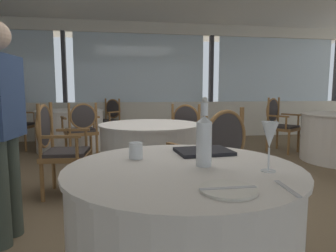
# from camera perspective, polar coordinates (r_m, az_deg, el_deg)

# --- Properties ---
(ground_plane) EXTENTS (13.90, 13.90, 0.00)m
(ground_plane) POSITION_cam_1_polar(r_m,az_deg,el_deg) (3.26, -0.33, -12.85)
(ground_plane) COLOR #756047
(window_wall_far) EXTENTS (10.69, 0.14, 2.65)m
(window_wall_far) POSITION_cam_1_polar(r_m,az_deg,el_deg) (6.79, -5.35, 6.49)
(window_wall_far) COLOR silver
(window_wall_far) RESTS_ON ground_plane
(foreground_table) EXTENTS (1.10, 1.10, 0.75)m
(foreground_table) POSITION_cam_1_polar(r_m,az_deg,el_deg) (1.51, 2.88, -21.75)
(foreground_table) COLOR white
(foreground_table) RESTS_ON ground_plane
(side_plate) EXTENTS (0.21, 0.21, 0.01)m
(side_plate) POSITION_cam_1_polar(r_m,az_deg,el_deg) (1.07, 11.73, -12.12)
(side_plate) COLOR silver
(side_plate) RESTS_ON foreground_table
(butter_knife) EXTENTS (0.21, 0.02, 0.00)m
(butter_knife) POSITION_cam_1_polar(r_m,az_deg,el_deg) (1.06, 11.73, -11.85)
(butter_knife) COLOR silver
(butter_knife) RESTS_ON foreground_table
(dinner_fork) EXTENTS (0.03, 0.18, 0.00)m
(dinner_fork) POSITION_cam_1_polar(r_m,az_deg,el_deg) (1.15, 22.38, -11.27)
(dinner_fork) COLOR silver
(dinner_fork) RESTS_ON foreground_table
(water_bottle) EXTENTS (0.07, 0.07, 0.32)m
(water_bottle) POSITION_cam_1_polar(r_m,az_deg,el_deg) (1.36, 7.10, -2.52)
(water_bottle) COLOR white
(water_bottle) RESTS_ON foreground_table
(wine_glass) EXTENTS (0.07, 0.07, 0.22)m
(wine_glass) POSITION_cam_1_polar(r_m,az_deg,el_deg) (1.33, 19.36, -1.86)
(wine_glass) COLOR white
(wine_glass) RESTS_ON foreground_table
(water_tumbler) EXTENTS (0.07, 0.07, 0.08)m
(water_tumbler) POSITION_cam_1_polar(r_m,az_deg,el_deg) (1.53, -6.34, -4.80)
(water_tumbler) COLOR white
(water_tumbler) RESTS_ON foreground_table
(menu_book) EXTENTS (0.32, 0.25, 0.02)m
(menu_book) POSITION_cam_1_polar(r_m,az_deg,el_deg) (1.66, 6.99, -4.96)
(menu_book) COLOR black
(menu_book) RESTS_ON foreground_table
(dining_chair_0_2) EXTENTS (0.66, 0.64, 0.99)m
(dining_chair_0_2) POSITION_cam_1_polar(r_m,az_deg,el_deg) (5.69, 20.90, 1.01)
(dining_chair_0_2) COLOR olive
(dining_chair_0_2) RESTS_ON ground_plane
(background_table_1) EXTENTS (1.09, 1.09, 0.75)m
(background_table_1) POSITION_cam_1_polar(r_m,az_deg,el_deg) (3.19, -3.55, -6.26)
(background_table_1) COLOR white
(background_table_1) RESTS_ON ground_plane
(dining_chair_1_0) EXTENTS (0.64, 0.62, 0.97)m
(dining_chair_1_0) POSITION_cam_1_polar(r_m,az_deg,el_deg) (2.40, 9.02, -6.33)
(dining_chair_1_0) COLOR olive
(dining_chair_1_0) RESTS_ON ground_plane
(dining_chair_1_1) EXTENTS (0.66, 0.64, 0.92)m
(dining_chair_1_1) POSITION_cam_1_polar(r_m,az_deg,el_deg) (4.03, 2.85, -1.04)
(dining_chair_1_1) COLOR olive
(dining_chair_1_1) RESTS_ON ground_plane
(dining_chair_1_2) EXTENTS (0.50, 0.56, 0.98)m
(dining_chair_1_2) POSITION_cam_1_polar(r_m,az_deg,el_deg) (3.27, -20.98, -3.11)
(dining_chair_1_2) COLOR olive
(dining_chair_1_2) RESTS_ON ground_plane
(background_table_3) EXTENTS (1.24, 1.24, 0.75)m
(background_table_3) POSITION_cam_1_polar(r_m,az_deg,el_deg) (5.75, -18.65, -0.74)
(background_table_3) COLOR white
(background_table_3) RESTS_ON ground_plane
(dining_chair_3_0) EXTENTS (0.54, 0.60, 0.96)m
(dining_chair_3_0) POSITION_cam_1_polar(r_m,az_deg,el_deg) (6.18, -27.87, 1.04)
(dining_chair_3_0) COLOR olive
(dining_chair_3_0) RESTS_ON ground_plane
(dining_chair_3_1) EXTENTS (0.63, 0.58, 0.93)m
(dining_chair_3_1) POSITION_cam_1_polar(r_m,az_deg,el_deg) (4.71, -16.60, -0.12)
(dining_chair_3_1) COLOR olive
(dining_chair_3_1) RESTS_ON ground_plane
(dining_chair_3_2) EXTENTS (0.66, 0.65, 0.94)m
(dining_chair_3_2) POSITION_cam_1_polar(r_m,az_deg,el_deg) (6.45, -11.51, 1.77)
(dining_chair_3_2) COLOR olive
(dining_chair_3_2) RESTS_ON ground_plane
(diner_person_0) EXTENTS (0.24, 0.53, 1.58)m
(diner_person_0) POSITION_cam_1_polar(r_m,az_deg,el_deg) (2.36, -29.97, 0.91)
(diner_person_0) COLOR #424C42
(diner_person_0) RESTS_ON ground_plane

